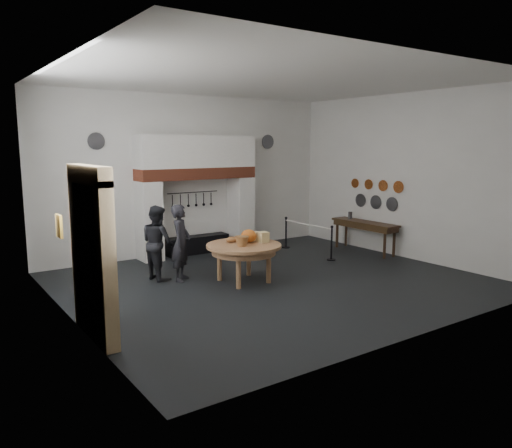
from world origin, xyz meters
TOP-DOWN VIEW (x-y plane):
  - floor at (0.00, 0.00)m, footprint 9.00×8.00m
  - ceiling at (0.00, 0.00)m, footprint 9.00×8.00m
  - wall_back at (0.00, 4.00)m, footprint 9.00×0.02m
  - wall_front at (0.00, -4.00)m, footprint 9.00×0.02m
  - wall_left at (-4.50, 0.00)m, footprint 0.02×8.00m
  - wall_right at (4.50, 0.00)m, footprint 0.02×8.00m
  - chimney_pier_left at (-1.48, 3.65)m, footprint 0.55×0.70m
  - chimney_pier_right at (1.48, 3.65)m, footprint 0.55×0.70m
  - hearth_brick_band at (0.00, 3.65)m, footprint 3.50×0.72m
  - chimney_hood at (0.00, 3.65)m, footprint 3.50×0.70m
  - iron_range at (0.00, 3.72)m, footprint 1.90×0.45m
  - utensil_rail at (0.00, 3.92)m, footprint 1.60×0.02m
  - door_recess at (-4.47, -1.00)m, footprint 0.04×1.10m
  - door_jamb_near at (-4.38, -1.70)m, footprint 0.22×0.30m
  - door_jamb_far at (-4.38, -0.30)m, footprint 0.22×0.30m
  - door_lintel at (-4.38, -1.00)m, footprint 0.22×1.70m
  - wall_plaque at (-4.45, 0.80)m, footprint 0.05×0.34m
  - work_table at (-0.57, 0.38)m, footprint 2.11×2.11m
  - pumpkin at (-0.37, 0.48)m, footprint 0.36×0.36m
  - cheese_block_big at (-0.07, 0.33)m, footprint 0.22×0.22m
  - cheese_block_small at (-0.09, 0.63)m, footprint 0.18×0.18m
  - wicker_basket at (-0.72, 0.23)m, footprint 0.39×0.39m
  - bread_loaf at (-0.67, 0.73)m, footprint 0.31×0.18m
  - visitor_near at (-1.69, 1.31)m, footprint 0.75×0.76m
  - visitor_far at (-2.09, 1.71)m, footprint 0.76×0.92m
  - side_table at (4.10, 1.06)m, footprint 0.55×2.20m
  - pewter_jug at (4.10, 1.66)m, footprint 0.12×0.12m
  - copper_pan_a at (4.46, 0.20)m, footprint 0.03×0.34m
  - copper_pan_b at (4.46, 0.75)m, footprint 0.03×0.32m
  - copper_pan_c at (4.46, 1.30)m, footprint 0.03×0.30m
  - copper_pan_d at (4.46, 1.85)m, footprint 0.03×0.28m
  - pewter_plate_left at (4.46, 0.40)m, footprint 0.03×0.40m
  - pewter_plate_mid at (4.46, 1.00)m, footprint 0.03×0.40m
  - pewter_plate_right at (4.46, 1.60)m, footprint 0.03×0.40m
  - pewter_plate_back_left at (-2.70, 3.96)m, footprint 0.44×0.03m
  - pewter_plate_back_right at (2.70, 3.96)m, footprint 0.44×0.03m
  - barrier_post_near at (2.57, 0.82)m, footprint 0.05×0.05m
  - barrier_post_far at (2.57, 2.82)m, footprint 0.05×0.05m
  - barrier_rope at (2.57, 1.82)m, footprint 0.04×2.00m

SIDE VIEW (x-z plane):
  - floor at x=0.00m, z-range -0.01..0.01m
  - iron_range at x=0.00m, z-range 0.00..0.50m
  - barrier_post_near at x=2.57m, z-range 0.00..0.90m
  - barrier_post_far at x=2.57m, z-range 0.00..0.90m
  - work_table at x=-0.57m, z-range 0.80..0.88m
  - barrier_rope at x=2.57m, z-range 0.83..0.87m
  - visitor_far at x=-2.09m, z-range 0.00..1.74m
  - side_table at x=4.10m, z-range 0.84..0.90m
  - visitor_near at x=-1.69m, z-range 0.00..1.77m
  - bread_loaf at x=-0.67m, z-range 0.87..1.01m
  - cheese_block_small at x=-0.09m, z-range 0.88..1.07m
  - wicker_basket at x=-0.72m, z-range 0.88..1.09m
  - cheese_block_big at x=-0.07m, z-range 0.88..1.11m
  - pewter_jug at x=4.10m, z-range 0.90..1.12m
  - pumpkin at x=-0.37m, z-range 0.88..1.18m
  - chimney_pier_left at x=-1.48m, z-range 0.00..2.15m
  - chimney_pier_right at x=1.48m, z-range 0.00..2.15m
  - door_recess at x=-4.47m, z-range 0.00..2.50m
  - door_jamb_near at x=-4.38m, z-range 0.00..2.60m
  - door_jamb_far at x=-4.38m, z-range 0.00..2.60m
  - pewter_plate_left at x=4.46m, z-range 1.25..1.65m
  - pewter_plate_mid at x=4.46m, z-range 1.25..1.65m
  - pewter_plate_right at x=4.46m, z-range 1.25..1.65m
  - wall_plaque at x=-4.45m, z-range 1.38..1.82m
  - utensil_rail at x=0.00m, z-range 1.74..1.76m
  - copper_pan_b at x=4.46m, z-range 1.79..2.11m
  - copper_pan_d at x=4.46m, z-range 1.81..2.09m
  - copper_pan_a at x=4.46m, z-range 1.78..2.12m
  - copper_pan_c at x=4.46m, z-range 1.80..2.10m
  - wall_back at x=0.00m, z-range 0.00..4.50m
  - wall_front at x=0.00m, z-range 0.00..4.50m
  - wall_left at x=-4.50m, z-range 0.00..4.50m
  - wall_right at x=4.50m, z-range 0.00..4.50m
  - hearth_brick_band at x=0.00m, z-range 2.15..2.47m
  - door_lintel at x=-4.38m, z-range 2.50..2.80m
  - chimney_hood at x=0.00m, z-range 2.47..3.37m
  - pewter_plate_back_left at x=-2.70m, z-range 2.98..3.42m
  - pewter_plate_back_right at x=2.70m, z-range 2.98..3.42m
  - ceiling at x=0.00m, z-range 4.49..4.51m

